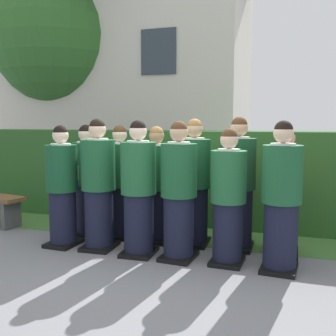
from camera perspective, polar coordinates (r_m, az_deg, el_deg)
The scene contains 17 objects.
ground_plane at distance 4.98m, azimuth -1.08°, elevation -12.47°, with size 60.00×60.00×0.00m, color slate.
student_front_row_0 at distance 5.38m, azimuth -14.96°, elevation -2.93°, with size 0.41×0.51×1.59m.
student_front_row_1 at distance 5.15m, azimuth -9.94°, elevation -2.77°, with size 0.43×0.53×1.67m.
student_front_row_2 at distance 4.86m, azimuth -4.24°, elevation -3.37°, with size 0.43×0.53×1.65m.
student_front_row_3 at distance 4.69m, azimuth 1.55°, elevation -3.77°, with size 0.43×0.53×1.64m.
student_front_row_4 at distance 4.59m, azimuth 8.63°, elevation -4.60°, with size 0.40×0.46×1.56m.
student_front_row_5 at distance 4.49m, azimuth 15.95°, elevation -4.48°, with size 0.43×0.49×1.65m.
student_rear_row_0 at distance 5.87m, azimuth -11.58°, elevation -2.05°, with size 0.41×0.51×1.59m.
student_rear_row_1 at distance 5.64m, azimuth -6.86°, elevation -2.36°, with size 0.41×0.50×1.58m.
student_rear_row_2 at distance 5.39m, azimuth -1.63°, elevation -2.78°, with size 0.41×0.50×1.57m.
student_rear_row_3 at distance 5.26m, azimuth 3.75°, elevation -2.48°, with size 0.43×0.53×1.67m.
student_rear_row_4 at distance 5.15m, azimuth 10.03°, elevation -2.64°, with size 0.44×0.49×1.69m.
student_in_red_blazer at distance 5.06m, azimuth 16.41°, elevation -3.70°, with size 0.41×0.49×1.57m.
hedge at distance 6.44m, azimuth 4.13°, elevation -1.29°, with size 9.81×0.70×1.49m.
school_building_main at distance 12.24m, azimuth -5.50°, elevation 16.75°, with size 7.11×3.53×7.38m.
oak_tree_left at distance 12.11m, azimuth -15.69°, elevation 17.09°, with size 3.55×3.55×5.66m.
lawn_strip at distance 5.84m, azimuth 2.09°, elevation -9.54°, with size 9.81×0.90×0.01m, color #477A38.
Camera 1 is at (1.58, -4.43, 1.63)m, focal length 42.47 mm.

